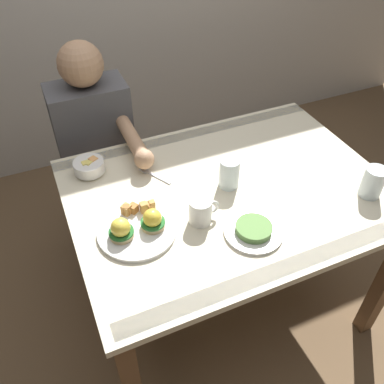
{
  "coord_description": "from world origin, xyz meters",
  "views": [
    {
      "loc": [
        -0.59,
        -1.0,
        1.76
      ],
      "look_at": [
        -0.16,
        0.0,
        0.78
      ],
      "focal_mm": 38.02,
      "sensor_mm": 36.0,
      "label": 1
    }
  ],
  "objects": [
    {
      "name": "side_plate",
      "position": [
        -0.03,
        -0.23,
        0.75
      ],
      "size": [
        0.2,
        0.2,
        0.04
      ],
      "color": "white",
      "rests_on": "dining_table"
    },
    {
      "name": "eggs_benedict_plate",
      "position": [
        -0.39,
        -0.07,
        0.76
      ],
      "size": [
        0.27,
        0.27,
        0.09
      ],
      "color": "white",
      "rests_on": "dining_table"
    },
    {
      "name": "fork",
      "position": [
        -0.24,
        0.19,
        0.74
      ],
      "size": [
        0.09,
        0.14,
        0.0
      ],
      "color": "silver",
      "rests_on": "dining_table"
    },
    {
      "name": "water_glass_near",
      "position": [
        0.01,
        0.02,
        0.79
      ],
      "size": [
        0.08,
        0.08,
        0.12
      ],
      "color": "silver",
      "rests_on": "dining_table"
    },
    {
      "name": "coffee_mug",
      "position": [
        -0.17,
        -0.11,
        0.79
      ],
      "size": [
        0.11,
        0.08,
        0.09
      ],
      "color": "white",
      "rests_on": "dining_table"
    },
    {
      "name": "ground_plane",
      "position": [
        0.0,
        0.0,
        0.0
      ],
      "size": [
        6.0,
        6.0,
        0.0
      ],
      "primitive_type": "plane",
      "color": "brown"
    },
    {
      "name": "fruit_bowl",
      "position": [
        -0.46,
        0.31,
        0.77
      ],
      "size": [
        0.12,
        0.12,
        0.06
      ],
      "color": "white",
      "rests_on": "dining_table"
    },
    {
      "name": "water_glass_far",
      "position": [
        0.46,
        -0.24,
        0.79
      ],
      "size": [
        0.08,
        0.08,
        0.12
      ],
      "color": "silver",
      "rests_on": "dining_table"
    },
    {
      "name": "diner_person",
      "position": [
        -0.38,
        0.6,
        0.65
      ],
      "size": [
        0.34,
        0.54,
        1.14
      ],
      "color": "#33333D",
      "rests_on": "ground_plane"
    },
    {
      "name": "dining_table",
      "position": [
        0.0,
        0.0,
        0.63
      ],
      "size": [
        1.2,
        0.9,
        0.74
      ],
      "color": "beige",
      "rests_on": "ground_plane"
    }
  ]
}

